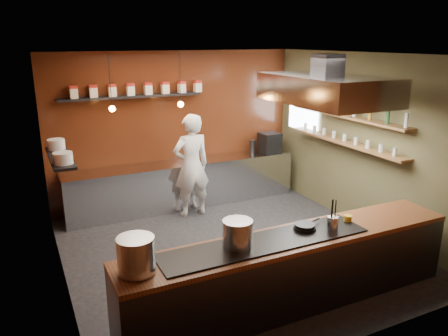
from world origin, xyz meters
TOP-DOWN VIEW (x-y plane):
  - floor at (0.00, 0.00)m, footprint 5.00×5.00m
  - back_wall at (0.00, 2.50)m, footprint 5.00×0.00m
  - left_wall at (-2.50, 0.00)m, footprint 0.00×5.00m
  - right_wall at (2.50, 0.00)m, footprint 0.00×5.00m
  - ceiling at (0.00, 0.00)m, footprint 5.00×5.00m
  - window_pane at (2.45, 1.70)m, footprint 0.00×1.00m
  - prep_counter at (0.00, 2.17)m, footprint 4.60×0.65m
  - pass_counter at (-0.00, -1.60)m, footprint 4.40×0.72m
  - tin_shelf at (-0.90, 2.36)m, footprint 2.60×0.26m
  - plate_shelf at (-2.34, 1.00)m, footprint 0.30×1.40m
  - bottle_shelf_upper at (2.34, 0.30)m, footprint 0.26×2.80m
  - bottle_shelf_lower at (2.34, 0.30)m, footprint 0.26×2.80m
  - extractor_hood at (1.30, -0.40)m, footprint 1.20×2.00m
  - pendant_left at (-1.40, 1.70)m, footprint 0.10×0.10m
  - pendant_right at (-0.20, 1.70)m, footprint 0.10×0.10m
  - storage_tins at (-0.75, 2.36)m, footprint 2.43×0.13m
  - plate_stacks at (-2.34, 1.00)m, footprint 0.26×1.16m
  - bottles at (2.34, 0.30)m, footprint 0.06×2.66m
  - wine_glasses at (2.34, 0.30)m, footprint 0.07×2.37m
  - stockpot_large at (-1.93, -1.62)m, footprint 0.48×0.48m
  - stockpot_small at (-0.76, -1.58)m, footprint 0.38×0.38m
  - utensil_crock at (0.50, -1.69)m, footprint 0.16×0.16m
  - frying_pan at (0.22, -1.51)m, footprint 0.44×0.28m
  - butter_jar at (0.86, -1.55)m, footprint 0.13×0.13m
  - espresso_machine at (1.95, 2.16)m, footprint 0.42×0.40m
  - chef at (-0.04, 1.65)m, footprint 0.72×0.49m

SIDE VIEW (x-z plane):
  - floor at x=0.00m, z-range 0.00..0.00m
  - prep_counter at x=0.00m, z-range 0.00..0.90m
  - pass_counter at x=0.00m, z-range 0.00..0.94m
  - chef at x=-0.04m, z-range 0.00..1.93m
  - butter_jar at x=0.86m, z-range 0.92..1.02m
  - frying_pan at x=0.22m, z-range 0.94..1.01m
  - utensil_crock at x=0.50m, z-range 0.94..1.12m
  - espresso_machine at x=1.95m, z-range 0.90..1.30m
  - stockpot_small at x=-0.76m, z-range 0.94..1.26m
  - stockpot_large at x=-1.93m, z-range 0.94..1.31m
  - bottle_shelf_lower at x=2.34m, z-range 1.43..1.47m
  - back_wall at x=0.00m, z-range -1.00..4.00m
  - left_wall at x=-2.50m, z-range -1.00..4.00m
  - right_wall at x=2.50m, z-range -1.00..4.00m
  - wine_glasses at x=2.34m, z-range 1.47..1.60m
  - plate_shelf at x=-2.34m, z-range 1.53..1.57m
  - plate_stacks at x=-2.34m, z-range 1.57..1.73m
  - window_pane at x=2.45m, z-range 1.40..2.40m
  - bottle_shelf_upper at x=2.34m, z-range 1.90..1.94m
  - bottles at x=2.34m, z-range 1.94..2.18m
  - pendant_left at x=-1.40m, z-range 1.68..2.63m
  - pendant_right at x=-0.20m, z-range 1.68..2.63m
  - tin_shelf at x=-0.90m, z-range 2.18..2.22m
  - storage_tins at x=-0.75m, z-range 2.22..2.44m
  - extractor_hood at x=1.30m, z-range 2.15..2.87m
  - ceiling at x=0.00m, z-range 3.00..3.00m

